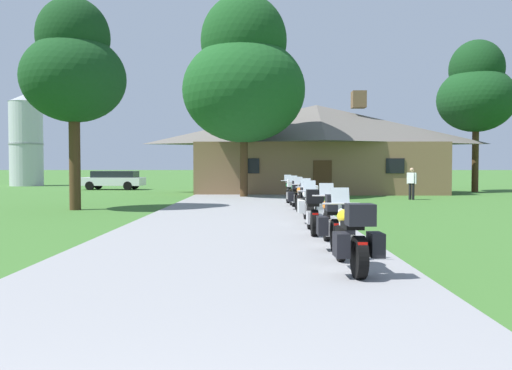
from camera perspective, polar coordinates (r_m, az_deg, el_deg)
name	(u,v)px	position (r m, az deg, el deg)	size (l,w,h in m)	color
ground_plane	(244,209)	(21.42, -1.35, -2.62)	(500.00, 500.00, 0.00)	#386628
asphalt_driveway	(242,212)	(19.42, -1.53, -3.01)	(6.40, 80.00, 0.06)	gray
motorcycle_yellow_nearest_to_camera	(352,238)	(8.44, 10.44, -5.64)	(0.75, 2.08, 1.30)	black
motorcycle_orange_second_in_row	(333,221)	(10.92, 8.32, -3.89)	(0.72, 2.08, 1.30)	black
motorcycle_white_third_in_row	(313,211)	(13.21, 6.17, -2.82)	(0.66, 2.08, 1.30)	black
motorcycle_white_fourth_in_row	(309,204)	(15.81, 5.77, -2.06)	(0.72, 2.08, 1.30)	black
motorcycle_orange_fifth_in_row	(303,198)	(18.37, 5.16, -1.46)	(0.71, 2.08, 1.30)	black
motorcycle_green_sixth_in_row	(296,195)	(20.90, 4.37, -1.07)	(0.75, 2.08, 1.30)	black
motorcycle_green_farthest_in_row	(290,192)	(23.20, 3.75, -0.74)	(0.66, 2.08, 1.30)	black
stone_lodge	(316,148)	(34.96, 6.58, 4.05)	(16.36, 7.31, 6.69)	brown
bystander_white_shirt_near_lodge	(412,182)	(28.49, 16.56, 0.32)	(0.42, 0.41, 1.67)	black
tree_right_of_lodge	(476,91)	(39.10, 22.82, 9.43)	(5.17, 5.17, 10.30)	#422D19
tree_by_lodge_front	(244,76)	(29.68, -1.33, 11.79)	(6.80, 6.80, 11.23)	#422D19
tree_left_near	(74,67)	(22.45, -19.21, 12.04)	(4.08, 4.08, 8.39)	#422D19
metal_silo_distant	(26,140)	(51.56, -23.71, 4.50)	(2.96, 2.96, 8.23)	#B2B7BC
parked_white_suv_far_left	(113,179)	(40.76, -15.24, 0.60)	(4.70, 2.11, 1.40)	silver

